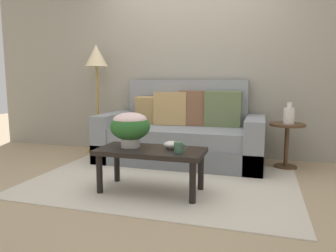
# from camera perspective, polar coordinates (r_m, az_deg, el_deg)

# --- Properties ---
(ground_plane) EXTENTS (14.00, 14.00, 0.00)m
(ground_plane) POSITION_cam_1_polar(r_m,az_deg,el_deg) (3.43, -0.74, -9.66)
(ground_plane) COLOR tan
(wall_back) EXTENTS (6.40, 0.12, 2.74)m
(wall_back) POSITION_cam_1_polar(r_m,az_deg,el_deg) (4.58, 4.40, 12.13)
(wall_back) COLOR gray
(wall_back) RESTS_ON ground
(area_rug) EXTENTS (2.71, 1.82, 0.01)m
(area_rug) POSITION_cam_1_polar(r_m,az_deg,el_deg) (3.38, -1.03, -9.86)
(area_rug) COLOR beige
(area_rug) RESTS_ON ground
(couch) EXTENTS (2.08, 0.93, 1.06)m
(couch) POSITION_cam_1_polar(r_m,az_deg,el_deg) (4.16, 2.48, -1.73)
(couch) COLOR slate
(couch) RESTS_ON ground
(coffee_table) EXTENTS (1.00, 0.48, 0.42)m
(coffee_table) POSITION_cam_1_polar(r_m,az_deg,el_deg) (2.99, -3.10, -5.27)
(coffee_table) COLOR black
(coffee_table) RESTS_ON ground
(side_table) EXTENTS (0.41, 0.41, 0.54)m
(side_table) POSITION_cam_1_polar(r_m,az_deg,el_deg) (4.08, 20.50, -1.90)
(side_table) COLOR #4C331E
(side_table) RESTS_ON ground
(floor_lamp) EXTENTS (0.34, 0.34, 1.56)m
(floor_lamp) POSITION_cam_1_polar(r_m,az_deg,el_deg) (4.78, -12.67, 10.40)
(floor_lamp) COLOR olive
(floor_lamp) RESTS_ON ground
(potted_plant) EXTENTS (0.38, 0.38, 0.33)m
(potted_plant) POSITION_cam_1_polar(r_m,az_deg,el_deg) (3.05, -6.79, 0.02)
(potted_plant) COLOR #B7B2A8
(potted_plant) RESTS_ON coffee_table
(coffee_mug) EXTENTS (0.12, 0.08, 0.09)m
(coffee_mug) POSITION_cam_1_polar(r_m,az_deg,el_deg) (2.82, 1.94, -3.85)
(coffee_mug) COLOR #3D664C
(coffee_mug) RESTS_ON coffee_table
(snack_bowl) EXTENTS (0.15, 0.15, 0.07)m
(snack_bowl) POSITION_cam_1_polar(r_m,az_deg,el_deg) (2.98, 0.60, -3.33)
(snack_bowl) COLOR silver
(snack_bowl) RESTS_ON coffee_table
(table_vase) EXTENTS (0.13, 0.13, 0.25)m
(table_vase) POSITION_cam_1_polar(r_m,az_deg,el_deg) (4.02, 20.84, 1.85)
(table_vase) COLOR silver
(table_vase) RESTS_ON side_table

